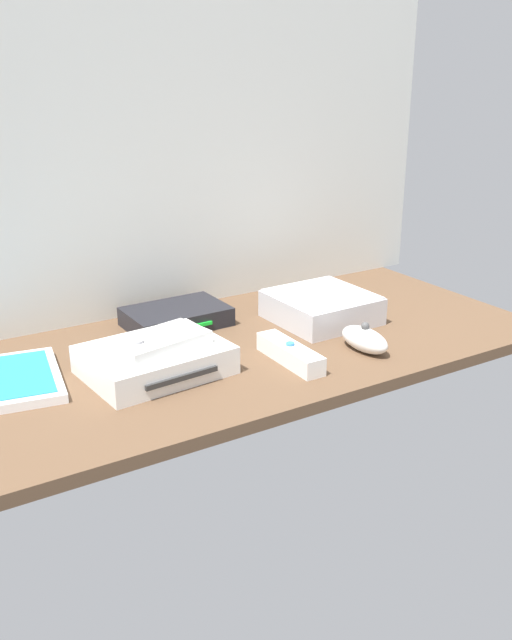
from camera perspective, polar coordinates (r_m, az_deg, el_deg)
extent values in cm
cube|color=brown|center=(122.01, 0.00, -2.20)|extent=(100.00, 48.00, 2.00)
cube|color=silver|center=(134.98, -5.69, 14.37)|extent=(110.00, 1.20, 64.00)
cube|color=white|center=(110.04, -8.18, -3.20)|extent=(22.20, 17.61, 4.40)
cube|color=#2D2D2D|center=(103.46, -6.00, -4.67)|extent=(12.01, 1.55, 0.80)
cube|color=silver|center=(131.40, 5.32, 1.01)|extent=(17.30, 17.30, 5.00)
cube|color=silver|center=(130.55, 5.36, 2.11)|extent=(16.60, 16.60, 0.30)
cube|color=white|center=(111.78, -19.08, -4.62)|extent=(16.58, 21.00, 1.40)
cube|color=#2384CC|center=(111.47, -19.12, -4.26)|extent=(13.72, 17.97, 0.16)
cube|color=black|center=(129.36, -6.48, 0.28)|extent=(18.15, 12.23, 3.40)
cube|color=#19D833|center=(124.14, -5.20, -0.55)|extent=(8.00, 0.50, 0.60)
cube|color=white|center=(113.20, 2.89, -2.71)|extent=(3.79, 14.85, 3.00)
cylinder|color=#387FDB|center=(112.54, 2.91, -1.91)|extent=(1.40, 1.40, 0.40)
ellipsoid|color=white|center=(118.56, 8.77, -1.58)|extent=(5.00, 10.25, 4.00)
sphere|color=#4C4C4C|center=(117.70, 8.84, -0.49)|extent=(1.40, 1.40, 1.40)
cube|color=white|center=(108.24, -7.81, -1.75)|extent=(15.72, 10.74, 2.00)
cylinder|color=#99999E|center=(105.71, -9.59, -1.70)|extent=(2.36, 2.36, 0.40)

